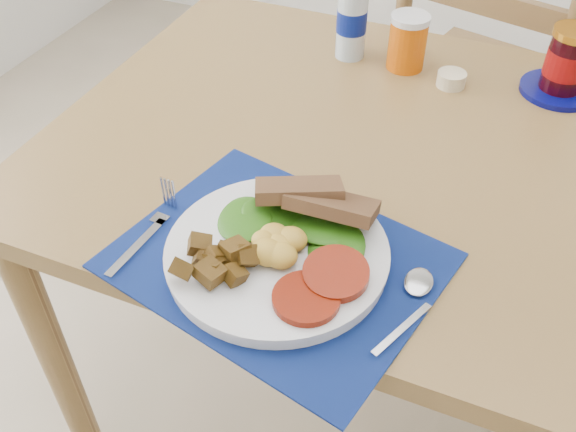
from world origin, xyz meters
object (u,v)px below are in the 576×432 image
object	(u,v)px
chair_far	(493,48)
jam_on_saucer	(566,65)
breakfast_plate	(272,250)
water_bottle	(352,14)
juice_glass	(407,43)

from	to	relation	value
chair_far	jam_on_saucer	distance (m)	0.46
jam_on_saucer	chair_far	bearing A→B (deg)	112.40
breakfast_plate	water_bottle	size ratio (longest dim) A/B	1.48
water_bottle	jam_on_saucer	size ratio (longest dim) A/B	1.44
breakfast_plate	water_bottle	bearing A→B (deg)	82.05
chair_far	juice_glass	size ratio (longest dim) A/B	11.87
breakfast_plate	chair_far	bearing A→B (deg)	64.23
juice_glass	jam_on_saucer	xyz separation A→B (m)	(0.30, 0.02, 0.01)
breakfast_plate	jam_on_saucer	distance (m)	0.71
chair_far	water_bottle	world-z (taller)	chair_far
breakfast_plate	jam_on_saucer	xyz separation A→B (m)	(0.33, 0.63, 0.03)
chair_far	water_bottle	xyz separation A→B (m)	(-0.26, -0.41, 0.22)
chair_far	jam_on_saucer	bearing A→B (deg)	127.04
juice_glass	jam_on_saucer	bearing A→B (deg)	3.71
chair_far	juice_glass	world-z (taller)	chair_far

